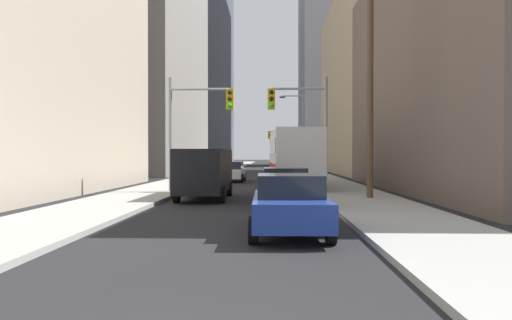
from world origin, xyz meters
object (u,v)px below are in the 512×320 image
Objects in this scene: cargo_van_black at (205,171)px; sedan_navy at (285,187)px; traffic_signal_near_right at (301,116)px; traffic_signal_far_right at (281,141)px; sedan_blue at (290,204)px; traffic_signal_near_left at (198,116)px; city_bus at (293,156)px; sedan_silver at (232,172)px.

cargo_van_black is 1.23× the size of sedan_navy.
traffic_signal_far_right is at bearing 90.14° from traffic_signal_near_right.
sedan_blue is 12.99m from traffic_signal_near_left.
cargo_van_black is 0.87× the size of traffic_signal_far_right.
traffic_signal_near_left is 1.00× the size of traffic_signal_near_right.
city_bus is 36.41m from traffic_signal_far_right.
city_bus is 1.93× the size of traffic_signal_near_right.
traffic_signal_near_right and traffic_signal_far_right have the same top height.
traffic_signal_near_right is at bearing -89.86° from traffic_signal_far_right.
sedan_blue is at bearing -95.14° from traffic_signal_near_right.
traffic_signal_near_left is (-4.24, 11.85, 3.25)m from sedan_blue.
sedan_blue is 12.33m from traffic_signal_near_right.
traffic_signal_near_left is at bearing 126.46° from sedan_navy.
traffic_signal_far_right is at bearing 84.22° from cargo_van_black.
traffic_signal_near_left is (-4.30, 5.82, 3.25)m from sedan_navy.
sedan_navy is (-0.81, -10.57, -1.16)m from city_bus.
traffic_signal_near_left is 1.00× the size of traffic_signal_far_right.
traffic_signal_near_left reaches higher than sedan_blue.
traffic_signal_near_right is at bearing -67.61° from sedan_silver.
traffic_signal_near_left and traffic_signal_far_right have the same top height.
traffic_signal_near_left is at bearing -94.39° from sedan_silver.
traffic_signal_near_right reaches higher than city_bus.
cargo_van_black is 1.23× the size of sedan_silver.
sedan_silver is at bearing 89.72° from cargo_van_black.
traffic_signal_near_right is (5.30, -0.00, -0.02)m from traffic_signal_near_left.
cargo_van_black is at bearing -149.17° from traffic_signal_near_right.
sedan_navy is (3.53, -3.11, -0.52)m from cargo_van_black.
traffic_signal_near_right reaches higher than sedan_silver.
sedan_navy is 0.71× the size of traffic_signal_near_left.
cargo_van_black is 9.79m from sedan_blue.
traffic_signal_near_left is 41.44m from traffic_signal_far_right.
sedan_navy is 7.93m from traffic_signal_near_left.
traffic_signal_near_left reaches higher than sedan_navy.
city_bus is 10.67m from sedan_navy.
traffic_signal_near_right is (1.00, 5.82, 3.24)m from sedan_navy.
sedan_blue is 0.70× the size of traffic_signal_near_left.
sedan_silver is 11.35m from traffic_signal_near_left.
traffic_signal_near_right is at bearing 30.83° from cargo_van_black.
city_bus is 2.74× the size of sedan_blue.
traffic_signal_far_right is at bearing 89.85° from city_bus.
sedan_navy is at bearing -94.37° from city_bus.
sedan_blue is 0.99× the size of sedan_navy.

